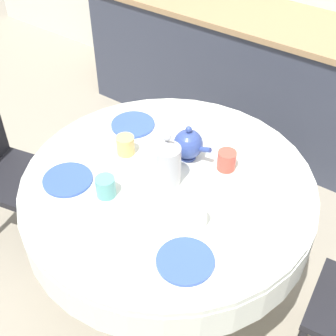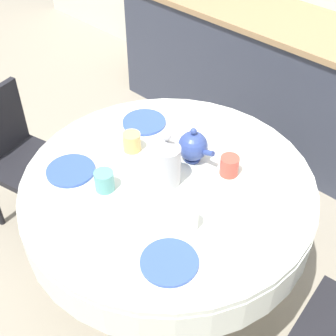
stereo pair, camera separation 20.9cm
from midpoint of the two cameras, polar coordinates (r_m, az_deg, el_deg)
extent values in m
plane|color=#9E937F|center=(2.74, 2.25, -13.50)|extent=(12.00, 12.00, 0.00)
cube|color=#383D4C|center=(3.42, 19.66, 7.52)|extent=(3.20, 0.60, 0.91)
cube|color=#A37F56|center=(3.20, 21.64, 14.48)|extent=(3.24, 0.64, 0.04)
cylinder|color=brown|center=(2.73, 2.26, -13.27)|extent=(0.44, 0.44, 0.04)
cylinder|color=brown|center=(2.50, 2.43, -9.57)|extent=(0.11, 0.11, 0.53)
cylinder|color=silver|center=(2.23, 2.69, -3.93)|extent=(1.37, 1.37, 0.18)
cylinder|color=silver|center=(2.16, 2.78, -2.00)|extent=(1.36, 1.36, 0.03)
cylinder|color=black|center=(2.52, 19.96, -16.21)|extent=(0.04, 0.04, 0.42)
cube|color=black|center=(2.82, -14.63, 0.32)|extent=(0.47, 0.47, 0.04)
cylinder|color=black|center=(2.97, -9.12, -2.23)|extent=(0.04, 0.04, 0.42)
cylinder|color=black|center=(2.80, -13.54, -6.54)|extent=(0.04, 0.04, 0.42)
cylinder|color=black|center=(3.16, -14.17, 0.10)|extent=(0.04, 0.04, 0.42)
cylinder|color=#3856AD|center=(2.22, -9.17, -0.43)|extent=(0.23, 0.23, 0.01)
cylinder|color=#5BA39E|center=(2.09, -4.94, -1.70)|extent=(0.09, 0.09, 0.10)
cylinder|color=#3856AD|center=(1.84, 3.49, -11.55)|extent=(0.23, 0.23, 0.01)
cylinder|color=white|center=(1.93, 5.54, -6.36)|extent=(0.09, 0.09, 0.10)
cylinder|color=#3856AD|center=(2.48, -0.51, 5.51)|extent=(0.23, 0.23, 0.01)
cylinder|color=#DBB766|center=(2.29, -1.83, 3.10)|extent=(0.09, 0.09, 0.10)
cylinder|color=white|center=(2.15, 15.04, -3.16)|extent=(0.23, 0.23, 0.01)
cylinder|color=#CC4C3D|center=(2.19, 10.23, 0.15)|extent=(0.09, 0.09, 0.10)
cylinder|color=#B2B2B7|center=(2.08, 2.74, 0.21)|extent=(0.12, 0.12, 0.20)
cone|color=#B2B2B7|center=(2.00, 2.85, 2.81)|extent=(0.11, 0.11, 0.05)
sphere|color=#B2B2B7|center=(1.98, 2.89, 3.74)|extent=(0.04, 0.04, 0.04)
cylinder|color=#33478E|center=(2.27, 5.62, 1.06)|extent=(0.08, 0.08, 0.01)
sphere|color=#33478E|center=(2.22, 5.76, 2.57)|extent=(0.14, 0.14, 0.14)
cylinder|color=#33478E|center=(2.17, 7.50, 1.75)|extent=(0.08, 0.03, 0.05)
sphere|color=#33478E|center=(2.16, 5.91, 4.37)|extent=(0.03, 0.03, 0.03)
camera|label=1|loc=(0.10, -87.13, 2.58)|focal=50.00mm
camera|label=2|loc=(0.10, 92.87, -2.58)|focal=50.00mm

